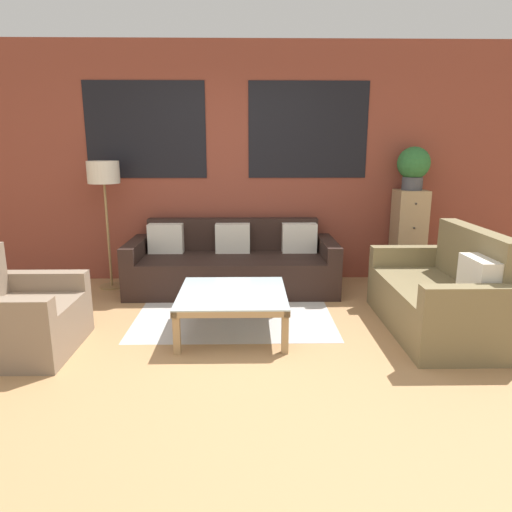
% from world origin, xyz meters
% --- Properties ---
extents(ground_plane, '(16.00, 16.00, 0.00)m').
position_xyz_m(ground_plane, '(0.00, 0.00, 0.00)').
color(ground_plane, '#AD7F51').
extents(wall_back_brick, '(8.40, 0.09, 2.80)m').
position_xyz_m(wall_back_brick, '(0.00, 2.44, 1.41)').
color(wall_back_brick, brown).
rests_on(wall_back_brick, ground_plane).
extents(rug, '(1.89, 1.65, 0.00)m').
position_xyz_m(rug, '(0.10, 1.23, 0.00)').
color(rug, '#BCB7B2').
rests_on(rug, ground_plane).
extents(couch_dark, '(2.34, 0.88, 0.78)m').
position_xyz_m(couch_dark, '(0.06, 1.95, 0.28)').
color(couch_dark, black).
rests_on(couch_dark, ground_plane).
extents(settee_vintage, '(0.80, 1.51, 0.92)m').
position_xyz_m(settee_vintage, '(1.95, 0.68, 0.31)').
color(settee_vintage, olive).
rests_on(settee_vintage, ground_plane).
extents(armchair_corner, '(0.80, 0.87, 0.84)m').
position_xyz_m(armchair_corner, '(-1.59, 0.32, 0.28)').
color(armchair_corner, '#84705B').
rests_on(armchair_corner, ground_plane).
extents(coffee_table, '(0.93, 0.93, 0.38)m').
position_xyz_m(coffee_table, '(0.10, 0.66, 0.32)').
color(coffee_table, silver).
rests_on(coffee_table, ground_plane).
extents(floor_lamp, '(0.35, 0.35, 1.46)m').
position_xyz_m(floor_lamp, '(-1.37, 2.05, 1.25)').
color(floor_lamp, olive).
rests_on(floor_lamp, ground_plane).
extents(drawer_cabinet, '(0.35, 0.37, 1.12)m').
position_xyz_m(drawer_cabinet, '(2.15, 2.19, 0.56)').
color(drawer_cabinet, tan).
rests_on(drawer_cabinet, ground_plane).
extents(potted_plant, '(0.37, 0.37, 0.50)m').
position_xyz_m(potted_plant, '(2.15, 2.19, 1.40)').
color(potted_plant, '#47474C').
rests_on(potted_plant, drawer_cabinet).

